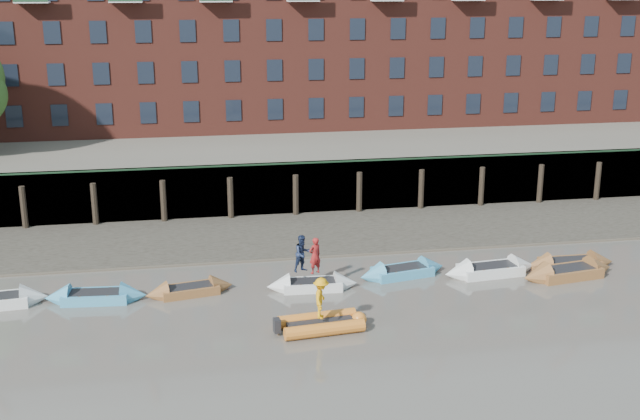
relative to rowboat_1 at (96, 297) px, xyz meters
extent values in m
plane|color=#5C574F|center=(12.94, -9.90, -0.23)|extent=(220.00, 220.00, 0.00)
cube|color=#3D382F|center=(12.94, 8.10, -0.23)|extent=(110.00, 8.00, 0.50)
cube|color=#4C4336|center=(12.94, 4.70, -0.23)|extent=(110.00, 1.60, 0.10)
cube|color=#2D2A26|center=(12.94, 12.50, 1.37)|extent=(110.00, 0.80, 3.20)
cylinder|color=black|center=(-5.06, 11.85, 1.07)|extent=(0.36, 0.36, 2.60)
cylinder|color=black|center=(-1.06, 11.85, 1.07)|extent=(0.36, 0.36, 2.60)
cylinder|color=black|center=(2.94, 11.85, 1.07)|extent=(0.36, 0.36, 2.60)
cylinder|color=black|center=(6.94, 11.85, 1.07)|extent=(0.36, 0.36, 2.60)
cylinder|color=black|center=(10.94, 11.85, 1.07)|extent=(0.36, 0.36, 2.60)
cylinder|color=black|center=(14.94, 11.85, 1.07)|extent=(0.36, 0.36, 2.60)
cylinder|color=black|center=(18.94, 11.85, 1.07)|extent=(0.36, 0.36, 2.60)
cylinder|color=black|center=(22.94, 11.85, 1.07)|extent=(0.36, 0.36, 2.60)
cylinder|color=black|center=(26.94, 11.85, 1.07)|extent=(0.36, 0.36, 2.60)
cylinder|color=black|center=(30.94, 11.85, 1.07)|extent=(0.36, 0.36, 2.60)
cube|color=#264C2D|center=(12.94, 12.20, 3.02)|extent=(110.00, 0.06, 0.10)
cube|color=#5E594D|center=(12.94, 26.10, 1.37)|extent=(110.00, 28.00, 3.20)
cube|color=brown|center=(12.94, 27.10, 8.97)|extent=(80.00, 10.00, 12.00)
cube|color=black|center=(-7.06, 22.08, 4.77)|extent=(1.10, 0.12, 1.50)
cube|color=black|center=(-4.06, 22.08, 4.77)|extent=(1.10, 0.12, 1.50)
cube|color=black|center=(-1.06, 22.08, 4.77)|extent=(1.10, 0.12, 1.50)
cube|color=black|center=(1.94, 22.08, 4.77)|extent=(1.10, 0.12, 1.50)
cube|color=black|center=(4.94, 22.08, 4.77)|extent=(1.10, 0.12, 1.50)
cube|color=black|center=(7.94, 22.08, 4.77)|extent=(1.10, 0.12, 1.50)
cube|color=black|center=(10.94, 22.08, 4.77)|extent=(1.10, 0.12, 1.50)
cube|color=black|center=(13.94, 22.08, 4.77)|extent=(1.10, 0.12, 1.50)
cube|color=black|center=(16.94, 22.08, 4.77)|extent=(1.10, 0.12, 1.50)
cube|color=black|center=(19.94, 22.08, 4.77)|extent=(1.10, 0.12, 1.50)
cube|color=black|center=(22.94, 22.08, 4.77)|extent=(1.10, 0.12, 1.50)
cube|color=black|center=(25.94, 22.08, 4.77)|extent=(1.10, 0.12, 1.50)
cube|color=black|center=(28.94, 22.08, 4.77)|extent=(1.10, 0.12, 1.50)
cube|color=black|center=(31.94, 22.08, 4.77)|extent=(1.10, 0.12, 1.50)
cube|color=black|center=(34.94, 22.08, 4.77)|extent=(1.10, 0.12, 1.50)
cube|color=black|center=(37.94, 22.08, 4.77)|extent=(1.10, 0.12, 1.50)
cube|color=black|center=(-7.06, 22.08, 7.57)|extent=(1.10, 0.12, 1.50)
cube|color=black|center=(-4.06, 22.08, 7.57)|extent=(1.10, 0.12, 1.50)
cube|color=black|center=(-1.06, 22.08, 7.57)|extent=(1.10, 0.12, 1.50)
cube|color=black|center=(1.94, 22.08, 7.57)|extent=(1.10, 0.12, 1.50)
cube|color=black|center=(4.94, 22.08, 7.57)|extent=(1.10, 0.12, 1.50)
cube|color=black|center=(7.94, 22.08, 7.57)|extent=(1.10, 0.12, 1.50)
cube|color=black|center=(10.94, 22.08, 7.57)|extent=(1.10, 0.12, 1.50)
cube|color=black|center=(13.94, 22.08, 7.57)|extent=(1.10, 0.12, 1.50)
cube|color=black|center=(16.94, 22.08, 7.57)|extent=(1.10, 0.12, 1.50)
cube|color=black|center=(19.94, 22.08, 7.57)|extent=(1.10, 0.12, 1.50)
cube|color=black|center=(22.94, 22.08, 7.57)|extent=(1.10, 0.12, 1.50)
cube|color=black|center=(25.94, 22.08, 7.57)|extent=(1.10, 0.12, 1.50)
cube|color=black|center=(28.94, 22.08, 7.57)|extent=(1.10, 0.12, 1.50)
cube|color=black|center=(31.94, 22.08, 7.57)|extent=(1.10, 0.12, 1.50)
cube|color=black|center=(34.94, 22.08, 7.57)|extent=(1.10, 0.12, 1.50)
cube|color=black|center=(37.94, 22.08, 7.57)|extent=(1.10, 0.12, 1.50)
cube|color=black|center=(-7.06, 22.08, 10.37)|extent=(1.10, 0.12, 1.50)
cube|color=black|center=(-4.06, 22.08, 10.37)|extent=(1.10, 0.12, 1.50)
cube|color=black|center=(-1.06, 22.08, 10.37)|extent=(1.10, 0.12, 1.50)
cube|color=black|center=(1.94, 22.08, 10.37)|extent=(1.10, 0.12, 1.50)
cube|color=black|center=(4.94, 22.08, 10.37)|extent=(1.10, 0.12, 1.50)
cube|color=black|center=(7.94, 22.08, 10.37)|extent=(1.10, 0.12, 1.50)
cube|color=black|center=(10.94, 22.08, 10.37)|extent=(1.10, 0.12, 1.50)
cube|color=black|center=(13.94, 22.08, 10.37)|extent=(1.10, 0.12, 1.50)
cube|color=black|center=(16.94, 22.08, 10.37)|extent=(1.10, 0.12, 1.50)
cube|color=black|center=(19.94, 22.08, 10.37)|extent=(1.10, 0.12, 1.50)
cube|color=black|center=(22.94, 22.08, 10.37)|extent=(1.10, 0.12, 1.50)
cube|color=black|center=(25.94, 22.08, 10.37)|extent=(1.10, 0.12, 1.50)
cube|color=black|center=(28.94, 22.08, 10.37)|extent=(1.10, 0.12, 1.50)
cube|color=black|center=(31.94, 22.08, 10.37)|extent=(1.10, 0.12, 1.50)
cube|color=black|center=(34.94, 22.08, 10.37)|extent=(1.10, 0.12, 1.50)
cube|color=black|center=(37.94, 22.08, 10.37)|extent=(1.10, 0.12, 1.50)
cone|color=silver|center=(-2.72, 0.35, 0.01)|extent=(1.33, 1.50, 1.39)
cube|color=teal|center=(0.00, 0.00, -0.01)|extent=(3.03, 1.56, 0.46)
cone|color=teal|center=(1.71, -0.14, -0.01)|extent=(1.24, 1.41, 1.32)
cone|color=teal|center=(-1.71, 0.14, -0.01)|extent=(1.24, 1.41, 1.32)
cube|color=black|center=(0.00, 0.00, 0.20)|extent=(2.52, 1.19, 0.06)
cube|color=brown|center=(4.23, 0.11, -0.03)|extent=(2.82, 1.69, 0.41)
cone|color=brown|center=(5.75, 0.42, -0.03)|extent=(1.24, 1.37, 1.19)
cone|color=brown|center=(2.72, -0.19, -0.03)|extent=(1.24, 1.37, 1.19)
cube|color=black|center=(4.23, 0.11, 0.16)|extent=(2.33, 1.31, 0.06)
cube|color=silver|center=(9.97, -0.24, -0.02)|extent=(2.83, 1.39, 0.43)
cone|color=silver|center=(11.58, -0.32, -0.02)|extent=(1.14, 1.30, 1.25)
cone|color=silver|center=(8.36, -0.16, -0.02)|extent=(1.14, 1.30, 1.25)
cube|color=black|center=(9.97, -0.24, 0.18)|extent=(2.35, 1.06, 0.06)
cube|color=teal|center=(14.65, 0.71, -0.01)|extent=(3.14, 1.89, 0.46)
cone|color=teal|center=(16.33, 1.06, -0.01)|extent=(1.39, 1.53, 1.32)
cone|color=teal|center=(12.98, 0.36, -0.01)|extent=(1.39, 1.53, 1.32)
cube|color=black|center=(14.65, 0.71, 0.20)|extent=(2.60, 1.47, 0.06)
cube|color=silver|center=(19.01, 0.14, 0.01)|extent=(3.26, 1.71, 0.49)
cone|color=silver|center=(20.83, 0.32, 0.01)|extent=(1.35, 1.53, 1.41)
cone|color=silver|center=(17.20, -0.04, 0.01)|extent=(1.35, 1.53, 1.41)
cube|color=black|center=(19.01, 0.14, 0.23)|extent=(2.70, 1.31, 0.06)
cube|color=brown|center=(22.64, -0.87, 0.02)|extent=(3.39, 1.93, 0.50)
cone|color=brown|center=(24.48, -0.57, 0.02)|extent=(1.46, 1.62, 1.45)
cone|color=brown|center=(20.79, -1.16, 0.02)|extent=(1.46, 1.62, 1.45)
cube|color=black|center=(22.64, -0.87, 0.25)|extent=(2.81, 1.49, 0.06)
cube|color=brown|center=(23.33, 0.32, 0.00)|extent=(3.00, 1.39, 0.47)
cone|color=brown|center=(25.07, 0.29, 0.00)|extent=(1.18, 1.36, 1.35)
cone|color=brown|center=(21.59, 0.34, 0.00)|extent=(1.18, 1.36, 1.35)
cube|color=black|center=(23.33, 0.32, 0.21)|extent=(2.50, 1.04, 0.06)
cylinder|color=orange|center=(9.52, -4.20, 0.05)|extent=(3.43, 0.93, 0.56)
cylinder|color=orange|center=(9.65, -5.38, 0.05)|extent=(3.43, 0.93, 0.56)
sphere|color=orange|center=(11.27, -4.60, 0.05)|extent=(0.64, 0.64, 0.64)
cube|color=black|center=(9.59, -4.79, 0.05)|extent=(2.92, 1.27, 0.19)
imported|color=maroon|center=(10.09, -0.33, 1.48)|extent=(0.76, 0.66, 1.75)
imported|color=#19233F|center=(9.55, 0.00, 1.50)|extent=(1.07, 0.97, 1.79)
imported|color=orange|center=(9.59, -4.88, 1.25)|extent=(0.94, 1.27, 1.76)
camera|label=1|loc=(4.27, -35.17, 14.09)|focal=45.00mm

